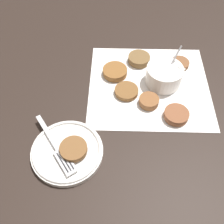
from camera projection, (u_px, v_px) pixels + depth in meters
ground_plane at (146, 92)px, 0.78m from camera, size 4.00×4.00×0.00m
napkin at (149, 85)px, 0.79m from camera, size 0.40×0.37×0.00m
sauce_bowl at (164, 76)px, 0.77m from camera, size 0.12×0.11×0.11m
fritter_0 at (180, 63)px, 0.83m from camera, size 0.06×0.06×0.01m
fritter_1 at (149, 101)px, 0.74m from camera, size 0.06×0.06×0.02m
fritter_2 at (127, 91)px, 0.76m from camera, size 0.07×0.07×0.01m
fritter_3 at (176, 115)px, 0.71m from camera, size 0.07×0.07×0.02m
fritter_4 at (138, 59)px, 0.84m from camera, size 0.07×0.07×0.02m
fritter_5 at (115, 72)px, 0.81m from camera, size 0.08×0.08×0.02m
serving_plate at (67, 151)px, 0.65m from camera, size 0.18×0.18×0.02m
fritter_on_plate at (73, 149)px, 0.63m from camera, size 0.07×0.07×0.01m
fork at (58, 149)px, 0.64m from camera, size 0.11×0.18×0.00m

